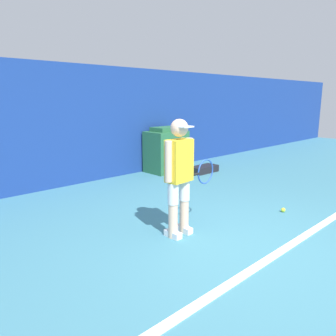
# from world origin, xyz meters

# --- Properties ---
(ground_plane) EXTENTS (24.00, 24.00, 0.00)m
(ground_plane) POSITION_xyz_m (0.00, 0.00, 0.00)
(ground_plane) COLOR teal
(back_wall) EXTENTS (24.00, 0.10, 2.41)m
(back_wall) POSITION_xyz_m (0.00, 4.11, 1.21)
(back_wall) COLOR navy
(back_wall) RESTS_ON ground_plane
(court_baseline) EXTENTS (21.60, 0.10, 0.01)m
(court_baseline) POSITION_xyz_m (0.00, -0.35, 0.01)
(court_baseline) COLOR white
(court_baseline) RESTS_ON ground_plane
(tennis_player) EXTENTS (0.98, 0.29, 1.50)m
(tennis_player) POSITION_xyz_m (-0.31, 0.81, 0.82)
(tennis_player) COLOR beige
(tennis_player) RESTS_ON ground_plane
(tennis_ball) EXTENTS (0.07, 0.07, 0.07)m
(tennis_ball) POSITION_xyz_m (1.48, 0.29, 0.03)
(tennis_ball) COLOR #D1E533
(tennis_ball) RESTS_ON ground_plane
(covered_chair) EXTENTS (0.94, 0.65, 1.07)m
(covered_chair) POSITION_xyz_m (2.16, 3.69, 0.51)
(covered_chair) COLOR #28663D
(covered_chair) RESTS_ON ground_plane
(equipment_bag) EXTENTS (0.72, 0.34, 0.16)m
(equipment_bag) POSITION_xyz_m (2.72, 2.96, 0.08)
(equipment_bag) COLOR black
(equipment_bag) RESTS_ON ground_plane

